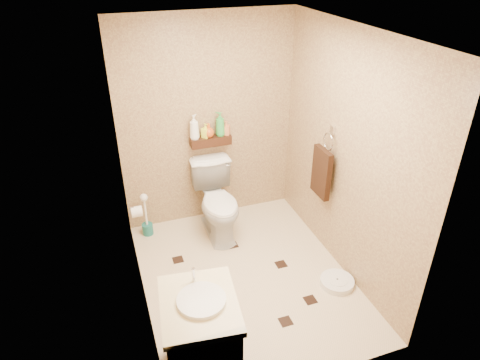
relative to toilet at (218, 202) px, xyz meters
name	(u,v)px	position (x,y,z in m)	size (l,w,h in m)	color
ground	(246,277)	(0.03, -0.83, -0.41)	(2.50, 2.50, 0.00)	beige
wall_back	(208,123)	(0.03, 0.42, 0.79)	(2.00, 0.04, 2.40)	tan
wall_front	(314,262)	(0.03, -2.08, 0.79)	(2.00, 0.04, 2.40)	tan
wall_left	(131,193)	(-0.97, -0.83, 0.79)	(0.04, 2.50, 2.40)	tan
wall_right	(346,157)	(1.03, -0.83, 0.79)	(0.04, 2.50, 2.40)	tan
ceiling	(248,32)	(0.03, -0.83, 1.99)	(2.00, 2.50, 0.02)	silver
wall_shelf	(211,141)	(0.03, 0.34, 0.61)	(0.46, 0.14, 0.10)	#3B1B10
floor_accents	(249,280)	(0.04, -0.89, -0.41)	(1.17, 1.31, 0.01)	black
toilet	(218,202)	(0.00, 0.00, 0.00)	(0.46, 0.81, 0.83)	white
vanity	(201,340)	(-0.67, -1.78, 0.00)	(0.61, 0.71, 0.92)	brown
bathroom_scale	(337,282)	(0.85, -1.23, -0.38)	(0.35, 0.35, 0.07)	white
toilet_brush	(147,220)	(-0.79, 0.24, -0.23)	(0.12, 0.12, 0.54)	#1A6B64
towel_ring	(322,170)	(0.94, -0.58, 0.53)	(0.12, 0.30, 0.76)	silver
toilet_paper	(137,212)	(-0.91, -0.18, 0.19)	(0.12, 0.11, 0.12)	white
bottle_a	(194,127)	(-0.15, 0.34, 0.79)	(0.11, 0.11, 0.28)	white
bottle_b	(205,131)	(-0.03, 0.34, 0.74)	(0.07, 0.07, 0.16)	#EFFF35
bottle_c	(209,130)	(0.01, 0.34, 0.73)	(0.12, 0.12, 0.16)	#CC5418
bottle_d	(220,124)	(0.15, 0.34, 0.79)	(0.11, 0.11, 0.27)	green
bottle_e	(226,128)	(0.22, 0.34, 0.74)	(0.07, 0.07, 0.16)	#E1804B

